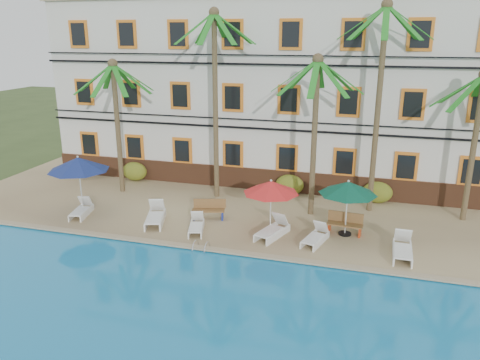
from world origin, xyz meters
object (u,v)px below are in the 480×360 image
(palm_e, at_px, (477,125))
(umbrella_red, at_px, (271,187))
(palm_a, at_px, (116,108))
(lounger_a, at_px, (82,210))
(lounger_d, at_px, (273,230))
(lounger_b, at_px, (155,216))
(bench_right, at_px, (345,223))
(palm_b, at_px, (215,82))
(palm_d, at_px, (380,84))
(lounger_e, at_px, (315,237))
(lounger_c, at_px, (196,226))
(palm_c, at_px, (315,114))
(umbrella_blue, at_px, (78,164))
(bench_left, at_px, (208,209))
(pool_ladder, at_px, (201,250))
(umbrella_green, at_px, (348,188))
(lounger_f, at_px, (403,249))

(palm_e, distance_m, umbrella_red, 9.45)
(palm_a, distance_m, lounger_a, 5.68)
(lounger_d, bearing_deg, lounger_b, -179.97)
(lounger_b, relative_size, bench_right, 1.43)
(palm_b, relative_size, palm_d, 0.98)
(palm_a, relative_size, lounger_e, 3.88)
(lounger_c, bearing_deg, palm_c, 37.26)
(lounger_b, height_order, lounger_d, lounger_b)
(lounger_d, distance_m, bench_right, 3.15)
(lounger_c, bearing_deg, lounger_e, 2.62)
(palm_b, distance_m, umbrella_blue, 7.62)
(bench_left, bearing_deg, palm_a, 157.31)
(umbrella_red, xyz_separation_m, pool_ladder, (-2.27, -2.45, -2.04))
(palm_c, distance_m, lounger_d, 5.56)
(palm_e, bearing_deg, palm_b, -179.73)
(umbrella_blue, bearing_deg, pool_ladder, -17.75)
(palm_d, height_order, umbrella_red, palm_d)
(palm_d, bearing_deg, umbrella_green, -105.83)
(lounger_a, height_order, bench_right, bench_right)
(umbrella_blue, distance_m, lounger_b, 4.41)
(palm_c, relative_size, pool_ladder, 9.99)
(umbrella_green, xyz_separation_m, bench_right, (-0.02, 0.13, -1.62))
(umbrella_red, xyz_separation_m, lounger_c, (-3.12, -0.77, -1.79))
(palm_b, bearing_deg, lounger_a, -140.58)
(palm_e, distance_m, bench_right, 7.21)
(palm_d, xyz_separation_m, lounger_b, (-9.33, -4.33, -5.75))
(lounger_e, bearing_deg, pool_ladder, -155.93)
(palm_e, bearing_deg, lounger_c, -157.79)
(palm_d, relative_size, lounger_a, 5.35)
(lounger_b, bearing_deg, lounger_f, -2.23)
(lounger_b, relative_size, lounger_c, 1.25)
(bench_left, bearing_deg, umbrella_blue, -170.57)
(umbrella_green, bearing_deg, lounger_f, -32.50)
(lounger_e, bearing_deg, umbrella_blue, 178.58)
(palm_e, distance_m, lounger_e, 8.72)
(palm_d, xyz_separation_m, lounger_c, (-7.19, -4.71, -5.82))
(lounger_d, bearing_deg, palm_b, 133.03)
(palm_e, xyz_separation_m, umbrella_red, (-8.28, -3.88, -2.40))
(umbrella_green, height_order, lounger_e, umbrella_green)
(palm_d, distance_m, lounger_f, 7.59)
(palm_d, distance_m, umbrella_red, 6.95)
(lounger_c, relative_size, pool_ladder, 2.35)
(palm_e, relative_size, pool_ladder, 9.20)
(umbrella_red, relative_size, lounger_e, 1.32)
(lounger_e, distance_m, bench_right, 1.72)
(palm_a, height_order, palm_b, palm_b)
(palm_a, height_order, lounger_b, palm_a)
(umbrella_blue, distance_m, bench_right, 12.44)
(palm_c, xyz_separation_m, lounger_b, (-6.65, -3.05, -4.47))
(lounger_b, bearing_deg, lounger_c, -10.05)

